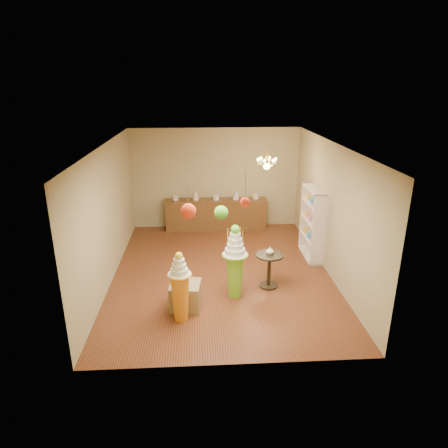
{
  "coord_description": "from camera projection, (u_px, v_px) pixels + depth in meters",
  "views": [
    {
      "loc": [
        -0.46,
        -8.47,
        4.28
      ],
      "look_at": [
        0.06,
        0.0,
        1.22
      ],
      "focal_mm": 32.0,
      "sensor_mm": 36.0,
      "label": 1
    }
  ],
  "objects": [
    {
      "name": "burlap_riser",
      "position": [
        186.0,
        296.0,
        7.9
      ],
      "size": [
        0.64,
        0.64,
        0.53
      ],
      "primitive_type": "cube",
      "rotation": [
        0.0,
        0.0,
        -0.11
      ],
      "color": "#907C4E",
      "rests_on": "floor"
    },
    {
      "name": "sideboard",
      "position": [
        216.0,
        214.0,
        12.06
      ],
      "size": [
        3.04,
        0.54,
        1.16
      ],
      "color": "brown",
      "rests_on": "floor"
    },
    {
      "name": "wall_front",
      "position": [
        233.0,
        281.0,
        5.87
      ],
      "size": [
        5.0,
        0.04,
        3.0
      ],
      "primitive_type": "cube",
      "color": "tan",
      "rests_on": "ground"
    },
    {
      "name": "pedestal_orange",
      "position": [
        180.0,
        292.0,
        7.38
      ],
      "size": [
        0.5,
        0.5,
        1.39
      ],
      "rotation": [
        0.0,
        0.0,
        -0.23
      ],
      "color": "orange",
      "rests_on": "floor"
    },
    {
      "name": "pom_green_mid",
      "position": [
        221.0,
        213.0,
        6.69
      ],
      "size": [
        0.24,
        0.24,
        0.93
      ],
      "color": "#3C332B",
      "rests_on": "ceiling"
    },
    {
      "name": "floor",
      "position": [
        221.0,
        272.0,
        9.43
      ],
      "size": [
        6.5,
        6.5,
        0.0
      ],
      "primitive_type": "plane",
      "color": "#5C2E19",
      "rests_on": "ground"
    },
    {
      "name": "chandelier",
      "position": [
        267.0,
        164.0,
        10.02
      ],
      "size": [
        0.56,
        0.56,
        0.85
      ],
      "rotation": [
        0.0,
        0.0,
        0.07
      ],
      "color": "#E6BC51",
      "rests_on": "ceiling"
    },
    {
      "name": "round_table",
      "position": [
        269.0,
        266.0,
        8.63
      ],
      "size": [
        0.66,
        0.66,
        0.77
      ],
      "rotation": [
        0.0,
        0.0,
        0.11
      ],
      "color": "black",
      "rests_on": "floor"
    },
    {
      "name": "pedestal_green",
      "position": [
        235.0,
        266.0,
        8.18
      ],
      "size": [
        0.54,
        0.54,
        1.59
      ],
      "rotation": [
        0.0,
        0.0,
        -0.07
      ],
      "color": "#79C42B",
      "rests_on": "floor"
    },
    {
      "name": "shelving_unit",
      "position": [
        312.0,
        223.0,
        10.01
      ],
      "size": [
        0.33,
        1.2,
        1.8
      ],
      "color": "silver",
      "rests_on": "floor"
    },
    {
      "name": "pom_red_right",
      "position": [
        245.0,
        202.0,
        6.18
      ],
      "size": [
        0.16,
        0.16,
        0.58
      ],
      "color": "#3C332B",
      "rests_on": "ceiling"
    },
    {
      "name": "ceiling",
      "position": [
        221.0,
        145.0,
        8.41
      ],
      "size": [
        6.5,
        6.5,
        0.0
      ],
      "primitive_type": "plane",
      "rotation": [
        3.14,
        0.0,
        0.0
      ],
      "color": "white",
      "rests_on": "ground"
    },
    {
      "name": "wall_back",
      "position": [
        215.0,
        179.0,
        11.97
      ],
      "size": [
        5.0,
        0.04,
        3.0
      ],
      "primitive_type": "cube",
      "color": "tan",
      "rests_on": "ground"
    },
    {
      "name": "wall_right",
      "position": [
        331.0,
        210.0,
        9.07
      ],
      "size": [
        0.04,
        6.5,
        3.0
      ],
      "primitive_type": "cube",
      "color": "tan",
      "rests_on": "ground"
    },
    {
      "name": "vase",
      "position": [
        270.0,
        251.0,
        8.51
      ],
      "size": [
        0.21,
        0.21,
        0.17
      ],
      "primitive_type": "imported",
      "rotation": [
        0.0,
        0.0,
        0.37
      ],
      "color": "silver",
      "rests_on": "round_table"
    },
    {
      "name": "wall_left",
      "position": [
        108.0,
        214.0,
        8.78
      ],
      "size": [
        0.04,
        6.5,
        3.0
      ],
      "primitive_type": "cube",
      "color": "tan",
      "rests_on": "ground"
    },
    {
      "name": "pom_red_left",
      "position": [
        188.0,
        211.0,
        6.35
      ],
      "size": [
        0.25,
        0.25,
        0.81
      ],
      "color": "#3C332B",
      "rests_on": "ceiling"
    }
  ]
}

